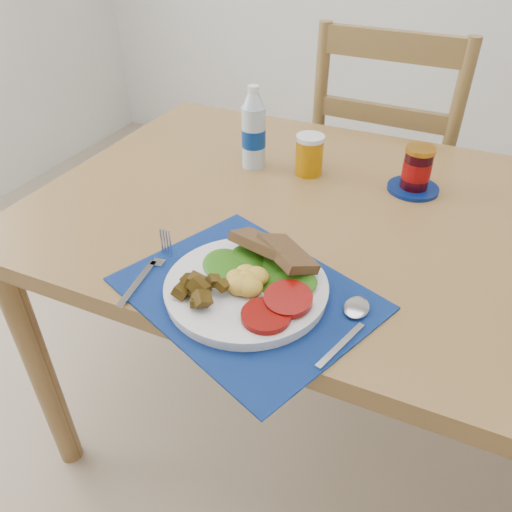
{
  "coord_description": "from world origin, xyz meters",
  "views": [
    {
      "loc": [
        0.18,
        -0.72,
        1.31
      ],
      "look_at": [
        -0.1,
        -0.1,
        0.8
      ],
      "focal_mm": 35.0,
      "sensor_mm": 36.0,
      "label": 1
    }
  ],
  "objects_px": {
    "water_bottle": "(254,132)",
    "juice_glass": "(309,156)",
    "breakfast_plate": "(242,284)",
    "chair_far": "(386,151)",
    "jam_on_saucer": "(416,172)"
  },
  "relations": [
    {
      "from": "chair_far",
      "to": "water_bottle",
      "type": "distance_m",
      "value": 0.63
    },
    {
      "from": "water_bottle",
      "to": "breakfast_plate",
      "type": "bearing_deg",
      "value": -67.7
    },
    {
      "from": "breakfast_plate",
      "to": "jam_on_saucer",
      "type": "bearing_deg",
      "value": 90.21
    },
    {
      "from": "chair_far",
      "to": "breakfast_plate",
      "type": "distance_m",
      "value": 1.01
    },
    {
      "from": "water_bottle",
      "to": "jam_on_saucer",
      "type": "height_order",
      "value": "water_bottle"
    },
    {
      "from": "water_bottle",
      "to": "jam_on_saucer",
      "type": "distance_m",
      "value": 0.39
    },
    {
      "from": "chair_far",
      "to": "juice_glass",
      "type": "distance_m",
      "value": 0.56
    },
    {
      "from": "water_bottle",
      "to": "juice_glass",
      "type": "distance_m",
      "value": 0.15
    },
    {
      "from": "breakfast_plate",
      "to": "jam_on_saucer",
      "type": "relative_size",
      "value": 2.34
    },
    {
      "from": "chair_far",
      "to": "jam_on_saucer",
      "type": "xyz_separation_m",
      "value": [
        0.15,
        -0.5,
        0.18
      ]
    },
    {
      "from": "jam_on_saucer",
      "to": "water_bottle",
      "type": "bearing_deg",
      "value": -174.69
    },
    {
      "from": "chair_far",
      "to": "breakfast_plate",
      "type": "height_order",
      "value": "chair_far"
    },
    {
      "from": "breakfast_plate",
      "to": "water_bottle",
      "type": "height_order",
      "value": "water_bottle"
    },
    {
      "from": "juice_glass",
      "to": "jam_on_saucer",
      "type": "height_order",
      "value": "jam_on_saucer"
    },
    {
      "from": "chair_far",
      "to": "juice_glass",
      "type": "xyz_separation_m",
      "value": [
        -0.1,
        -0.52,
        0.18
      ]
    }
  ]
}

